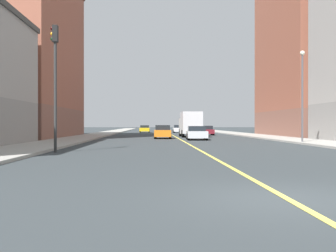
# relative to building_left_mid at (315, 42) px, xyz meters

# --- Properties ---
(ground_plane) EXTENTS (400.00, 400.00, 0.00)m
(ground_plane) POSITION_rel_building_left_mid_xyz_m (-17.59, -41.75, -11.85)
(ground_plane) COLOR #2F3538
(ground_plane) RESTS_ON ground
(sidewalk_left) EXTENTS (3.92, 168.00, 0.15)m
(sidewalk_left) POSITION_rel_building_left_mid_xyz_m (-7.23, 7.25, -11.78)
(sidewalk_left) COLOR #9E9B93
(sidewalk_left) RESTS_ON ground
(sidewalk_right) EXTENTS (3.92, 168.00, 0.15)m
(sidewalk_right) POSITION_rel_building_left_mid_xyz_m (-27.95, 7.25, -11.78)
(sidewalk_right) COLOR #9E9B93
(sidewalk_right) RESTS_ON ground
(lane_center_stripe) EXTENTS (0.16, 154.00, 0.01)m
(lane_center_stripe) POSITION_rel_building_left_mid_xyz_m (-17.59, 7.25, -11.85)
(lane_center_stripe) COLOR #E5D14C
(lane_center_stripe) RESTS_ON ground
(building_left_mid) EXTENTS (10.83, 18.79, 23.69)m
(building_left_mid) POSITION_rel_building_left_mid_xyz_m (0.00, 0.00, 0.00)
(building_left_mid) COLOR brown
(building_left_mid) RESTS_ON ground
(building_right_midblock) EXTENTS (10.83, 21.73, 19.08)m
(building_right_midblock) POSITION_rel_building_left_mid_xyz_m (-35.17, -4.06, -2.31)
(building_right_midblock) COLOR brown
(building_right_midblock) RESTS_ON ground
(traffic_light_right_near) EXTENTS (0.40, 0.32, 6.86)m
(traffic_light_right_near) POSITION_rel_building_left_mid_xyz_m (-25.60, -27.86, -7.48)
(traffic_light_right_near) COLOR #2D2D2D
(traffic_light_right_near) RESTS_ON ground
(street_lamp_left_near) EXTENTS (0.36, 0.36, 7.15)m
(street_lamp_left_near) POSITION_rel_building_left_mid_xyz_m (-8.59, -18.63, -7.37)
(street_lamp_left_near) COLOR #4C4C51
(street_lamp_left_near) RESTS_ON ground
(car_silver) EXTENTS (2.08, 4.24, 1.35)m
(car_silver) POSITION_rel_building_left_mid_xyz_m (-16.04, -10.66, -11.20)
(car_silver) COLOR silver
(car_silver) RESTS_ON ground
(car_yellow) EXTENTS (1.89, 4.02, 1.33)m
(car_yellow) POSITION_rel_building_left_mid_xyz_m (-21.85, 25.39, -11.20)
(car_yellow) COLOR gold
(car_yellow) RESTS_ON ground
(car_maroon) EXTENTS (1.92, 4.17, 1.31)m
(car_maroon) POSITION_rel_building_left_mid_xyz_m (-12.75, 6.32, -11.23)
(car_maroon) COLOR maroon
(car_maroon) RESTS_ON ground
(car_orange) EXTENTS (1.90, 4.15, 1.43)m
(car_orange) POSITION_rel_building_left_mid_xyz_m (-19.26, -6.78, -11.17)
(car_orange) COLOR orange
(car_orange) RESTS_ON ground
(car_teal) EXTENTS (1.85, 4.32, 1.28)m
(car_teal) POSITION_rel_building_left_mid_xyz_m (-18.98, 8.61, -11.23)
(car_teal) COLOR #196670
(car_teal) RESTS_ON ground
(car_white) EXTENTS (1.96, 4.19, 1.39)m
(car_white) POSITION_rel_building_left_mid_xyz_m (-15.68, 22.67, -11.18)
(car_white) COLOR white
(car_white) RESTS_ON ground
(box_truck) EXTENTS (2.34, 7.30, 2.95)m
(box_truck) POSITION_rel_building_left_mid_xyz_m (-15.84, -1.73, -10.28)
(box_truck) COLOR beige
(box_truck) RESTS_ON ground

